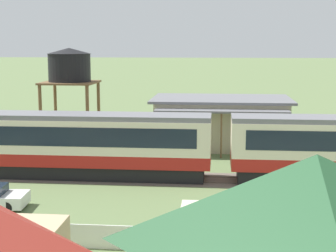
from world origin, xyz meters
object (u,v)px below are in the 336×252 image
water_tower (69,68)px  cottage_dark_green_roof_2 (313,248)px  passenger_train (55,142)px  station_building (221,122)px

water_tower → cottage_dark_green_roof_2: bearing=-62.1°
passenger_train → cottage_dark_green_roof_2: cottage_dark_green_roof_2 is taller
station_building → cottage_dark_green_roof_2: (2.42, -29.11, 0.82)m
passenger_train → cottage_dark_green_roof_2: 22.26m
passenger_train → water_tower: (-2.13, 11.02, 4.26)m
water_tower → cottage_dark_green_roof_2: water_tower is taller
water_tower → cottage_dark_green_roof_2: (15.34, -28.92, -3.65)m
water_tower → station_building: bearing=0.8°
station_building → water_tower: (-12.92, -0.18, 4.48)m
water_tower → cottage_dark_green_roof_2: 32.94m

